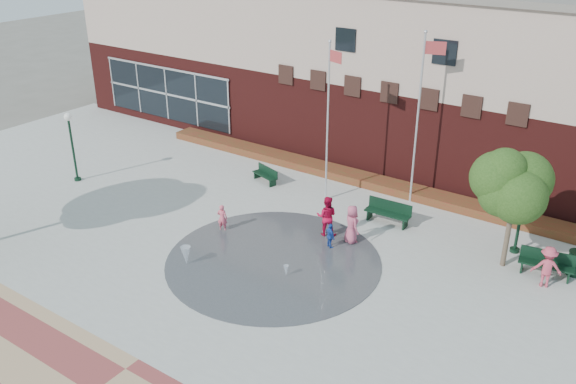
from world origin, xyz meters
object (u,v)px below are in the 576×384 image
Objects in this scene: trash_can at (575,263)px; flagpole_right at (419,111)px; bench_left at (265,178)px; flagpole_left at (328,115)px; child_splash at (222,218)px.

flagpole_right is at bearing 162.83° from trash_can.
flagpole_right is at bearing 34.47° from bench_left.
flagpole_left is 7.57× the size of trash_can.
flagpole_right reaches higher than child_splash.
flagpole_left is 6.20× the size of child_splash.
flagpole_left reaches higher than child_splash.
bench_left is (-3.58, -0.01, -3.91)m from flagpole_left.
bench_left is at bearing -94.36° from child_splash.
trash_can reaches higher than bench_left.
flagpole_left reaches higher than trash_can.
trash_can is at bearing -35.58° from flagpole_right.
flagpole_right is 9.81m from child_splash.
flagpole_right reaches higher than bench_left.
bench_left is 1.36× the size of child_splash.
child_splash is at bearing -55.72° from bench_left.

